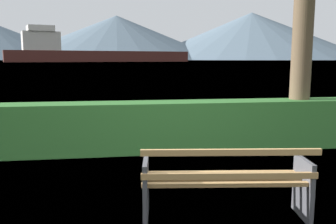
% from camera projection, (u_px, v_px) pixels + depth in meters
% --- Properties ---
extents(ground_plane, '(1400.00, 1400.00, 0.00)m').
position_uv_depth(ground_plane, '(224.00, 217.00, 4.06)').
color(ground_plane, '#4C6B33').
extents(water_surface, '(620.00, 620.00, 0.00)m').
position_uv_depth(water_surface, '(118.00, 61.00, 303.68)').
color(water_surface, slate).
rests_on(water_surface, ground_plane).
extents(park_bench, '(1.90, 0.78, 0.87)m').
position_uv_depth(park_bench, '(226.00, 182.00, 3.93)').
color(park_bench, tan).
rests_on(park_bench, ground_plane).
extents(hedge_row, '(11.27, 0.66, 0.96)m').
position_uv_depth(hedge_row, '(179.00, 126.00, 6.95)').
color(hedge_row, '#387A33').
rests_on(hedge_row, ground_plane).
extents(cargo_ship_large, '(103.11, 44.23, 18.89)m').
position_uv_depth(cargo_ship_large, '(89.00, 52.00, 200.77)').
color(cargo_ship_large, '#471E19').
rests_on(cargo_ship_large, water_surface).
extents(distant_hills, '(730.93, 357.29, 74.69)m').
position_uv_depth(distant_hills, '(149.00, 38.00, 560.23)').
color(distant_hills, slate).
rests_on(distant_hills, ground_plane).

